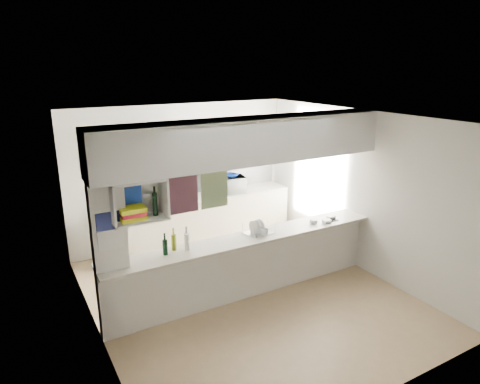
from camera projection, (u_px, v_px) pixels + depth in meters
floor at (247, 295)px, 6.31m from camera, size 4.80×4.80×0.00m
ceiling at (248, 118)px, 5.56m from camera, size 4.80×4.80×0.00m
wall_back at (182, 175)px, 7.93m from camera, size 4.20×0.00×4.20m
wall_left at (92, 242)px, 4.94m from camera, size 0.00×4.80×4.80m
wall_right at (359, 191)px, 6.93m from camera, size 0.00×4.80×4.80m
servery_partition at (237, 189)px, 5.75m from camera, size 4.20×0.50×2.60m
cubby_shelf at (136, 203)px, 5.02m from camera, size 0.65×0.35×0.50m
kitchen_run at (196, 201)px, 7.93m from camera, size 3.60×0.63×2.24m
microwave at (230, 185)px, 8.11m from camera, size 0.61×0.46×0.31m
bowl at (231, 176)px, 8.03m from camera, size 0.26×0.26×0.06m
dish_rack at (259, 228)px, 6.17m from camera, size 0.44×0.35×0.22m
cup at (264, 232)px, 6.07m from camera, size 0.15×0.15×0.10m
wine_bottles at (176, 243)px, 5.56m from camera, size 0.36×0.14×0.32m
plastic_tubs at (323, 220)px, 6.63m from camera, size 0.48×0.21×0.06m
utensil_jar at (184, 195)px, 7.78m from camera, size 0.10×0.10×0.14m
knife_block at (189, 192)px, 7.85m from camera, size 0.11×0.09×0.21m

